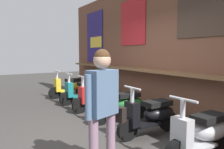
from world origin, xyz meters
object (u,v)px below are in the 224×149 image
shopper_with_handbag (103,101)px  scooter_yellow (70,86)px  scooter_teal (84,91)px  scooter_black (152,115)px  scooter_green (123,104)px  scooter_red (99,96)px  scooter_silver (204,133)px

shopper_with_handbag → scooter_yellow: bearing=-34.3°
scooter_teal → scooter_black: size_ratio=1.00×
scooter_teal → shopper_with_handbag: (3.84, -1.50, 0.59)m
scooter_yellow → scooter_green: (3.24, -0.00, 0.00)m
scooter_yellow → scooter_teal: bearing=88.1°
scooter_teal → scooter_black: 3.12m
scooter_green → shopper_with_handbag: shopper_with_handbag is taller
scooter_teal → scooter_red: 0.99m
scooter_green → scooter_silver: 2.09m
scooter_yellow → shopper_with_handbag: bearing=71.3°
scooter_red → scooter_green: same height
scooter_black → shopper_with_handbag: bearing=26.9°
shopper_with_handbag → scooter_teal: bearing=-38.8°
scooter_silver → shopper_with_handbag: shopper_with_handbag is taller
shopper_with_handbag → scooter_silver: bearing=-122.2°
scooter_teal → scooter_green: (2.14, -0.00, 0.00)m
scooter_silver → scooter_yellow: bearing=-90.0°
scooter_yellow → scooter_black: same height
scooter_teal → shopper_with_handbag: shopper_with_handbag is taller
scooter_yellow → scooter_green: 3.24m
scooter_yellow → scooter_green: same height
scooter_yellow → scooter_teal: size_ratio=1.00×
scooter_silver → scooter_red: bearing=-90.0°
scooter_yellow → scooter_green: size_ratio=1.00×
scooter_red → scooter_black: 2.13m
scooter_teal → scooter_green: size_ratio=1.00×
scooter_black → scooter_red: bearing=-88.7°
scooter_yellow → scooter_silver: (5.33, 0.00, 0.00)m
scooter_red → scooter_silver: same height
scooter_red → scooter_green: 1.15m
scooter_teal → scooter_silver: bearing=88.1°
scooter_teal → scooter_red: bearing=88.1°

